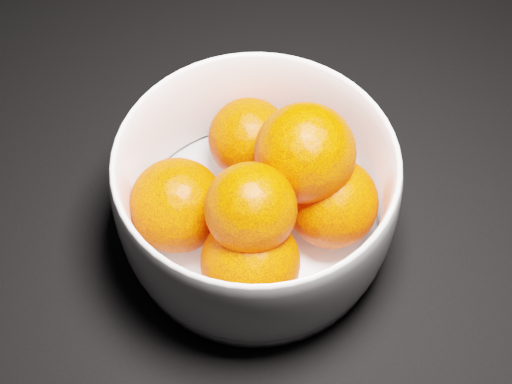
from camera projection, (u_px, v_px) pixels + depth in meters
name	position (u px, v px, depth m)	size (l,w,h in m)	color
bowl	(256.00, 196.00, 0.52)	(0.21, 0.21, 0.10)	white
orange_pile	(261.00, 195.00, 0.51)	(0.17, 0.17, 0.11)	#EA3900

